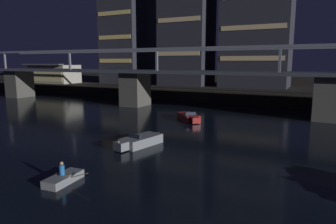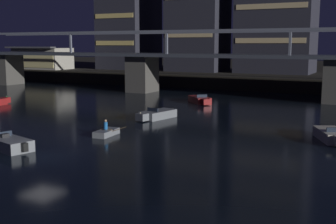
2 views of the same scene
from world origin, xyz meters
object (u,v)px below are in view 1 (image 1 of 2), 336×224
Objects in this scene: waterfront_pavilion at (54,74)px; dinghy_with_paddler at (64,178)px; tower_central at (258,14)px; tower_west_low at (128,27)px; tower_west_tall at (187,5)px; speedboat_near_right at (189,117)px; river_bridge at (218,83)px; speedboat_near_center at (139,141)px.

dinghy_with_paddler is (45.74, -42.01, -4.16)m from waterfront_pavilion.
tower_central is 49.66m from waterfront_pavilion.
tower_west_low is 0.79× the size of tower_west_tall.
tower_west_low is at bearing 134.24° from speedboat_near_right.
speedboat_near_right is 21.93m from dinghy_with_paddler.
dinghy_with_paddler is at bearing -59.85° from tower_west_low.
tower_west_tall is at bearing 124.11° from river_bridge.
river_bridge is 29.06m from tower_west_tall.
tower_central is 5.69× the size of speedboat_near_center.
waterfront_pavilion is (-45.98, 11.91, 0.17)m from river_bridge.
tower_west_tall is 7.86× the size of speedboat_near_right.
speedboat_near_center is (-1.57, -42.78, -16.49)m from tower_central.
tower_west_tall is (16.52, -1.34, 3.69)m from tower_west_low.
river_bridge reaches higher than waterfront_pavilion.
speedboat_near_center is at bearing -72.14° from tower_west_tall.
tower_west_tall is (-13.84, 20.44, 15.34)m from river_bridge.
river_bridge is at bearing 88.64° from speedboat_near_center.
speedboat_near_center is at bearing -55.07° from tower_west_low.
dinghy_with_paddler is at bearing -74.93° from tower_west_tall.
dinghy_with_paddler is at bearing -91.44° from tower_central.
speedboat_near_center is at bearing 91.66° from dinghy_with_paddler.
tower_central is 45.87m from speedboat_near_center.
speedboat_near_center is 12.81m from speedboat_near_right.
waterfront_pavilion is at bearing 165.47° from river_bridge.
speedboat_near_right is at bearing 92.46° from dinghy_with_paddler.
tower_west_low is 21.75m from waterfront_pavilion.
tower_west_tall is 15.21m from tower_central.
tower_west_low reaches higher than speedboat_near_right.
waterfront_pavilion is 56.27m from speedboat_near_center.
waterfront_pavilion reaches higher than speedboat_near_right.
tower_west_tall reaches higher than dinghy_with_paddler.
waterfront_pavilion is (-32.13, -8.53, -15.17)m from tower_west_tall.
tower_west_low is at bearing 175.37° from tower_west_tall.
speedboat_near_center is at bearing -92.10° from tower_central.
river_bridge is 7.48× the size of waterfront_pavilion.
tower_west_low is (-30.36, 21.78, 11.65)m from river_bridge.
dinghy_with_paddler reaches higher than speedboat_near_center.
speedboat_near_right is (-1.18, -8.19, -3.86)m from river_bridge.
speedboat_near_right is (12.67, -28.63, -19.19)m from tower_west_tall.
speedboat_near_center is at bearing -86.97° from speedboat_near_right.
tower_central is at bearing 11.87° from waterfront_pavilion.
tower_west_low is at bearing -179.96° from tower_central.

